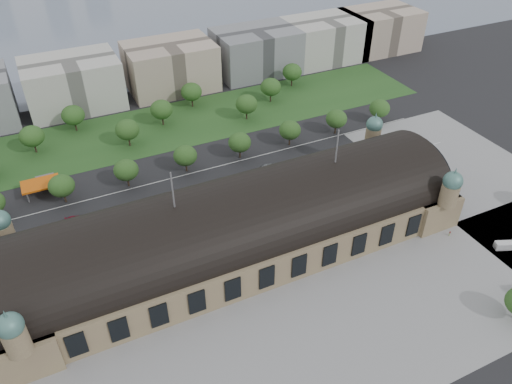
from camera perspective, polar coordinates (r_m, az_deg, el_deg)
name	(u,v)px	position (r m, az deg, el deg)	size (l,w,h in m)	color
ground	(239,251)	(167.54, -1.91, -6.75)	(900.00, 900.00, 0.00)	black
station	(239,228)	(160.69, -1.98, -4.08)	(150.00, 48.40, 44.30)	#857753
plaza_south	(337,339)	(145.48, 9.28, -16.24)	(190.00, 48.00, 0.12)	gray
plaza_east	(471,175)	(220.33, 23.36, 1.76)	(56.00, 100.00, 0.12)	gray
road_slab	(149,204)	(191.18, -12.09, -1.35)	(260.00, 26.00, 0.10)	black
grass_belt	(127,135)	(237.56, -14.55, 6.33)	(300.00, 45.00, 0.10)	#244C1E
petrol_station	(44,182)	(210.00, -23.10, 1.02)	(14.00, 13.00, 5.05)	#C7530B
lake	(81,10)	(428.87, -19.38, 19.01)	(700.00, 320.00, 0.08)	slate
office_3	(73,84)	(266.66, -20.19, 11.55)	(45.00, 32.00, 24.00)	#B7B6AE
office_4	(171,66)	(274.59, -9.74, 13.96)	(45.00, 32.00, 24.00)	#B5A18E
office_5	(256,51)	(291.01, 0.00, 15.77)	(45.00, 32.00, 24.00)	gray
office_6	(324,39)	(311.96, 7.81, 16.89)	(45.00, 32.00, 24.00)	#B7B6AE
office_7	(379,30)	(334.59, 13.90, 17.56)	(45.00, 32.00, 24.00)	#B5A18E
tree_row_3	(61,186)	(197.15, -21.34, 0.67)	(9.60, 9.60, 11.52)	#2D2116
tree_row_4	(126,170)	(198.59, -14.63, 2.44)	(9.60, 9.60, 11.52)	#2D2116
tree_row_5	(185,156)	(202.88, -8.09, 4.13)	(9.60, 9.60, 11.52)	#2D2116
tree_row_6	(240,142)	(209.84, -1.88, 5.69)	(9.60, 9.60, 11.52)	#2D2116
tree_row_7	(290,130)	(219.23, 3.90, 7.06)	(9.60, 9.60, 11.52)	#2D2116
tree_row_8	(336,119)	(230.73, 9.18, 8.25)	(9.60, 9.60, 11.52)	#2D2116
tree_row_9	(380,108)	(244.07, 13.95, 9.26)	(9.60, 9.60, 11.52)	#2D2116
tree_belt_4	(32,136)	(233.32, -24.25, 5.84)	(10.40, 10.40, 12.48)	#2D2116
tree_belt_5	(73,115)	(244.32, -20.18, 8.24)	(10.40, 10.40, 12.48)	#2D2116
tree_belt_6	(127,130)	(224.90, -14.50, 6.91)	(10.40, 10.40, 12.48)	#2D2116
tree_belt_7	(161,109)	(238.73, -10.75, 9.25)	(10.40, 10.40, 12.48)	#2D2116
tree_belt_8	(191,92)	(253.79, -7.39, 11.29)	(10.40, 10.40, 12.48)	#2D2116
tree_belt_9	(246,104)	(239.72, -1.09, 10.02)	(10.40, 10.40, 12.48)	#2D2116
tree_belt_10	(271,87)	(256.98, 1.69, 11.90)	(10.40, 10.40, 12.48)	#2D2116
tree_belt_11	(292,72)	(275.00, 4.15, 13.52)	(10.40, 10.40, 12.48)	#2D2116
traffic_car_2	(44,247)	(182.24, -23.12, -5.79)	(2.57, 5.57, 1.55)	black
traffic_car_3	(73,219)	(190.65, -20.17, -2.86)	(2.26, 5.55, 1.61)	maroon
traffic_car_4	(208,196)	(190.26, -5.50, -0.50)	(1.92, 4.78, 1.63)	#221C4F
traffic_car_5	(267,166)	(206.62, 1.32, 2.98)	(1.62, 4.63, 1.53)	#505257
traffic_car_6	(344,158)	(215.14, 10.06, 3.85)	(2.42, 5.24, 1.46)	silver
parked_car_0	(3,269)	(179.48, -26.94, -7.88)	(1.45, 4.15, 1.37)	black
parked_car_1	(68,257)	(175.52, -20.73, -6.98)	(2.25, 4.89, 1.36)	maroon
parked_car_2	(54,254)	(178.43, -22.09, -6.56)	(1.88, 4.63, 1.34)	#1A234B
parked_car_3	(42,265)	(175.91, -23.31, -7.65)	(1.59, 3.96, 1.35)	#5B5D63
parked_car_4	(45,255)	(178.80, -22.97, -6.68)	(1.64, 4.70, 1.55)	white
parked_car_5	(72,253)	(176.59, -20.32, -6.54)	(2.36, 5.11, 1.42)	gray
parked_car_6	(89,250)	(175.53, -18.53, -6.32)	(2.28, 5.61, 1.63)	black
bus_west	(178,208)	(184.63, -8.85, -1.87)	(2.51, 10.71, 2.98)	#C1431E
bus_mid	(193,204)	(185.57, -7.26, -1.37)	(2.97, 12.70, 3.54)	beige
bus_east	(229,194)	(189.86, -3.15, -0.21)	(2.49, 10.64, 2.96)	beige
van_east	(503,246)	(186.78, 26.41, -5.52)	(6.61, 4.63, 2.66)	silver
pedestrian_0	(450,234)	(185.08, 21.26, -4.46)	(0.89, 0.51, 1.83)	gray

